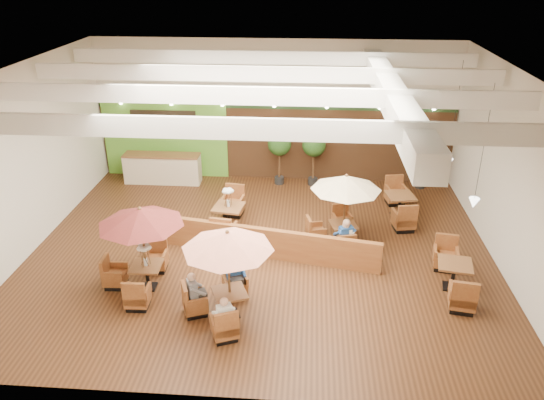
# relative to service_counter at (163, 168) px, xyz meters

# --- Properties ---
(room) EXTENTS (14.04, 14.00, 5.52)m
(room) POSITION_rel_service_counter_xyz_m (4.65, -3.88, 3.05)
(room) COLOR #381E0F
(room) RESTS_ON ground
(service_counter) EXTENTS (3.00, 0.75, 1.18)m
(service_counter) POSITION_rel_service_counter_xyz_m (0.00, 0.00, 0.00)
(service_counter) COLOR beige
(service_counter) RESTS_ON ground
(booth_divider) EXTENTS (6.80, 1.52, 0.96)m
(booth_divider) POSITION_rel_service_counter_xyz_m (4.55, -5.45, -0.11)
(booth_divider) COLOR brown
(booth_divider) RESTS_ON ground
(table_0) EXTENTS (2.33, 2.40, 2.46)m
(table_0) POSITION_rel_service_counter_xyz_m (1.44, -7.31, 1.18)
(table_0) COLOR brown
(table_0) RESTS_ON ground
(table_1) EXTENTS (2.39, 2.53, 2.44)m
(table_1) POSITION_rel_service_counter_xyz_m (3.87, -8.36, 1.18)
(table_1) COLOR brown
(table_1) RESTS_ON ground
(table_2) EXTENTS (2.27, 2.39, 2.35)m
(table_2) POSITION_rel_service_counter_xyz_m (6.88, -4.42, 1.12)
(table_2) COLOR brown
(table_2) RESTS_ON ground
(table_3) EXTENTS (1.06, 2.88, 1.61)m
(table_3) POSITION_rel_service_counter_xyz_m (3.21, -3.76, -0.08)
(table_3) COLOR brown
(table_3) RESTS_ON ground
(table_4) EXTENTS (1.02, 2.72, 0.99)m
(table_4) POSITION_rel_service_counter_xyz_m (9.80, -6.70, -0.21)
(table_4) COLOR brown
(table_4) RESTS_ON ground
(table_5) EXTENTS (1.06, 2.81, 1.02)m
(table_5) POSITION_rel_service_counter_xyz_m (8.97, -2.37, -0.19)
(table_5) COLOR brown
(table_5) RESTS_ON ground
(topiary_0) EXTENTS (0.91, 0.91, 2.11)m
(topiary_0) POSITION_rel_service_counter_xyz_m (4.63, 0.20, 0.99)
(topiary_0) COLOR black
(topiary_0) RESTS_ON ground
(topiary_1) EXTENTS (0.90, 0.90, 2.10)m
(topiary_1) POSITION_rel_service_counter_xyz_m (5.96, 0.20, 0.98)
(topiary_1) COLOR black
(topiary_1) RESTS_ON ground
(topiary_2) EXTENTS (0.86, 0.86, 1.99)m
(topiary_2) POSITION_rel_service_counter_xyz_m (10.15, 0.20, 0.90)
(topiary_2) COLOR black
(topiary_2) RESTS_ON ground
(diner_0) EXTENTS (0.40, 0.38, 0.72)m
(diner_0) POSITION_rel_service_counter_xyz_m (3.92, -9.25, 0.15)
(diner_0) COLOR white
(diner_0) RESTS_ON ground
(diner_1) EXTENTS (0.43, 0.40, 0.77)m
(diner_1) POSITION_rel_service_counter_xyz_m (3.92, -7.47, 0.16)
(diner_1) COLOR #234F9B
(diner_1) RESTS_ON ground
(diner_2) EXTENTS (0.40, 0.42, 0.75)m
(diner_2) POSITION_rel_service_counter_xyz_m (3.03, -8.36, 0.16)
(diner_2) COLOR slate
(diner_2) RESTS_ON ground
(diner_3) EXTENTS (0.46, 0.42, 0.83)m
(diner_3) POSITION_rel_service_counter_xyz_m (6.93, -5.27, 0.19)
(diner_3) COLOR #234F9B
(diner_3) RESTS_ON ground
(diner_4) EXTENTS (0.38, 0.32, 0.74)m
(diner_4) POSITION_rel_service_counter_xyz_m (6.93, -5.27, 0.15)
(diner_4) COLOR white
(diner_4) RESTS_ON ground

